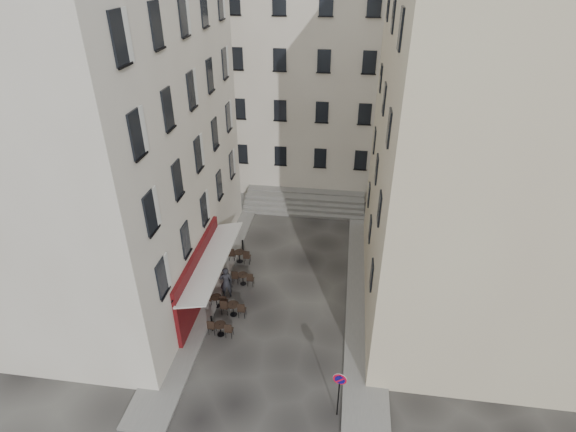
% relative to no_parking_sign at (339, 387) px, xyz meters
% --- Properties ---
extents(ground, '(90.00, 90.00, 0.00)m').
position_rel_no_parking_sign_xyz_m(ground, '(-3.30, 5.01, -1.73)').
color(ground, black).
rests_on(ground, ground).
extents(sidewalk_left, '(2.00, 22.00, 0.12)m').
position_rel_no_parking_sign_xyz_m(sidewalk_left, '(-7.80, 9.01, -1.67)').
color(sidewalk_left, slate).
rests_on(sidewalk_left, ground).
extents(sidewalk_right, '(2.00, 18.00, 0.12)m').
position_rel_no_parking_sign_xyz_m(sidewalk_right, '(1.20, 8.01, -1.67)').
color(sidewalk_right, slate).
rests_on(sidewalk_right, ground).
extents(building_left, '(12.20, 16.20, 20.60)m').
position_rel_no_parking_sign_xyz_m(building_left, '(-13.80, 8.01, 8.58)').
color(building_left, beige).
rests_on(building_left, ground).
extents(building_right, '(12.20, 14.20, 18.60)m').
position_rel_no_parking_sign_xyz_m(building_right, '(7.20, 8.51, 7.58)').
color(building_right, '#BEA98D').
rests_on(building_right, ground).
extents(building_back, '(18.20, 10.20, 18.60)m').
position_rel_no_parking_sign_xyz_m(building_back, '(-4.30, 24.01, 7.58)').
color(building_back, beige).
rests_on(building_back, ground).
extents(cafe_storefront, '(1.74, 7.30, 3.50)m').
position_rel_no_parking_sign_xyz_m(cafe_storefront, '(-7.62, 6.01, 0.15)').
color(cafe_storefront, '#4A0A10').
rests_on(cafe_storefront, ground).
extents(stone_steps, '(9.00, 3.15, 0.80)m').
position_rel_no_parking_sign_xyz_m(stone_steps, '(-3.30, 17.58, -1.33)').
color(stone_steps, slate).
rests_on(stone_steps, ground).
extents(bollard_near, '(0.12, 0.12, 0.98)m').
position_rel_no_parking_sign_xyz_m(bollard_near, '(-6.55, 4.01, -1.21)').
color(bollard_near, black).
rests_on(bollard_near, ground).
extents(bollard_mid, '(0.12, 0.12, 0.98)m').
position_rel_no_parking_sign_xyz_m(bollard_mid, '(-6.55, 7.51, -1.21)').
color(bollard_mid, black).
rests_on(bollard_mid, ground).
extents(bollard_far, '(0.12, 0.12, 0.98)m').
position_rel_no_parking_sign_xyz_m(bollard_far, '(-6.55, 11.01, -1.21)').
color(bollard_far, black).
rests_on(bollard_far, ground).
extents(no_parking_sign, '(0.55, 0.15, 2.44)m').
position_rel_no_parking_sign_xyz_m(no_parking_sign, '(0.00, 0.00, 0.00)').
color(no_parking_sign, black).
rests_on(no_parking_sign, ground).
extents(bistro_table_a, '(1.30, 0.61, 0.91)m').
position_rel_no_parking_sign_xyz_m(bistro_table_a, '(-6.02, 3.76, -1.27)').
color(bistro_table_a, black).
rests_on(bistro_table_a, ground).
extents(bistro_table_b, '(1.36, 0.64, 0.96)m').
position_rel_no_parking_sign_xyz_m(bistro_table_b, '(-5.74, 5.27, -1.24)').
color(bistro_table_b, black).
rests_on(bistro_table_b, ground).
extents(bistro_table_c, '(1.24, 0.58, 0.87)m').
position_rel_no_parking_sign_xyz_m(bistro_table_c, '(-6.81, 5.80, -1.29)').
color(bistro_table_c, black).
rests_on(bistro_table_c, ground).
extents(bistro_table_d, '(1.29, 0.60, 0.90)m').
position_rel_no_parking_sign_xyz_m(bistro_table_d, '(-5.81, 7.88, -1.27)').
color(bistro_table_d, black).
rests_on(bistro_table_d, ground).
extents(bistro_table_e, '(1.39, 0.65, 0.98)m').
position_rel_no_parking_sign_xyz_m(bistro_table_e, '(-6.51, 9.99, -1.23)').
color(bistro_table_e, black).
rests_on(bistro_table_e, ground).
extents(pedestrian, '(0.82, 0.65, 1.96)m').
position_rel_no_parking_sign_xyz_m(pedestrian, '(-6.48, 6.72, -0.75)').
color(pedestrian, black).
rests_on(pedestrian, ground).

